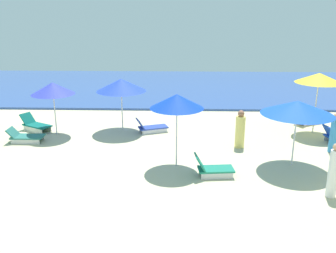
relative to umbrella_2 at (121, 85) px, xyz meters
name	(u,v)px	position (x,y,z in m)	size (l,w,h in m)	color
ocean	(160,87)	(1.19, 9.84, -2.04)	(60.00, 12.71, 0.12)	#31519A
umbrella_2	(121,85)	(0.00, 0.00, 0.00)	(2.21, 2.21, 2.38)	silver
lounge_chair_2_0	(151,127)	(1.31, -0.25, -1.87)	(1.51, 1.02, 0.68)	silver
umbrella_3	(177,101)	(2.50, -4.01, 0.25)	(1.83, 1.83, 2.60)	silver
lounge_chair_3_0	(212,169)	(3.71, -4.85, -1.83)	(1.35, 0.72, 0.77)	silver
umbrella_4	(319,78)	(8.63, -0.05, 0.37)	(2.03, 2.03, 2.69)	silver
lounge_chair_4_0	(306,119)	(8.73, 1.24, -1.87)	(1.40, 1.14, 0.67)	silver
umbrella_6	(298,108)	(6.61, -3.88, 0.03)	(2.47, 2.47, 2.37)	silver
umbrella_8	(53,88)	(-2.84, -0.69, -0.03)	(1.86, 1.86, 2.34)	silver
lounge_chair_8_0	(25,137)	(-3.84, -1.72, -1.87)	(1.44, 0.68, 0.60)	silver
lounge_chair_8_1	(35,125)	(-3.97, -0.19, -1.83)	(1.59, 1.26, 0.74)	silver
beachgoer_1	(334,134)	(8.57, -2.46, -1.37)	(0.46, 0.46, 1.56)	#3B92D5
beachgoer_4	(240,130)	(5.02, -2.06, -1.40)	(0.53, 0.53, 1.53)	#EED76F
beachgoer_5	(333,172)	(7.11, -6.16, -1.30)	(0.41, 0.41, 1.67)	white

